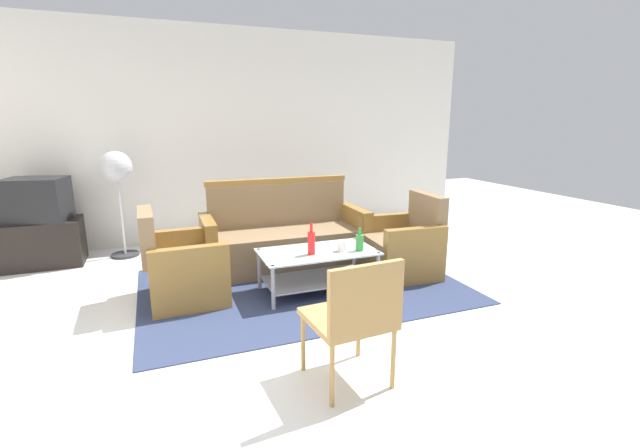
% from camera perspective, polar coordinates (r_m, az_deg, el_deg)
% --- Properties ---
extents(ground_plane, '(14.00, 14.00, 0.00)m').
position_cam_1_polar(ground_plane, '(3.65, 2.21, -12.89)').
color(ground_plane, white).
extents(wall_back, '(6.52, 0.12, 2.80)m').
position_cam_1_polar(wall_back, '(6.20, -9.10, 11.31)').
color(wall_back, silver).
rests_on(wall_back, ground).
extents(rug, '(3.07, 2.12, 0.01)m').
position_cam_1_polar(rug, '(4.40, -2.33, -8.07)').
color(rug, '#2D3856').
rests_on(rug, ground).
extents(couch, '(1.81, 0.76, 0.96)m').
position_cam_1_polar(couch, '(4.91, -4.63, -1.98)').
color(couch, '#7F6647').
rests_on(couch, rug).
extents(armchair_left, '(0.72, 0.78, 0.85)m').
position_cam_1_polar(armchair_left, '(4.19, -17.55, -5.75)').
color(armchair_left, '#7F6647').
rests_on(armchair_left, rug).
extents(armchair_right, '(0.74, 0.80, 0.85)m').
position_cam_1_polar(armchair_right, '(4.74, 10.77, -3.10)').
color(armchair_right, '#7F6647').
rests_on(armchair_right, rug).
extents(coffee_table, '(1.10, 0.60, 0.40)m').
position_cam_1_polar(coffee_table, '(4.18, -0.31, -5.37)').
color(coffee_table, silver).
rests_on(coffee_table, rug).
extents(bottle_red, '(0.07, 0.07, 0.30)m').
position_cam_1_polar(bottle_red, '(4.00, -1.14, -2.43)').
color(bottle_red, red).
rests_on(bottle_red, coffee_table).
extents(bottle_green, '(0.07, 0.07, 0.22)m').
position_cam_1_polar(bottle_green, '(4.14, 5.21, -2.37)').
color(bottle_green, '#2D8C38').
rests_on(bottle_green, coffee_table).
extents(cup, '(0.08, 0.08, 0.10)m').
position_cam_1_polar(cup, '(4.13, 2.85, -2.88)').
color(cup, silver).
rests_on(cup, coffee_table).
extents(tv_stand, '(0.80, 0.50, 0.52)m').
position_cam_1_polar(tv_stand, '(5.84, -32.44, -2.12)').
color(tv_stand, black).
rests_on(tv_stand, ground).
extents(television, '(0.68, 0.56, 0.48)m').
position_cam_1_polar(television, '(5.75, -33.06, 2.69)').
color(television, black).
rests_on(television, tv_stand).
extents(pedestal_fan, '(0.36, 0.36, 1.27)m').
position_cam_1_polar(pedestal_fan, '(5.65, -25.08, 6.06)').
color(pedestal_fan, '#2D2D33').
rests_on(pedestal_fan, ground).
extents(wicker_chair, '(0.51, 0.51, 0.84)m').
position_cam_1_polar(wicker_chair, '(2.67, 4.56, -11.54)').
color(wicker_chair, '#AD844C').
rests_on(wicker_chair, ground).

